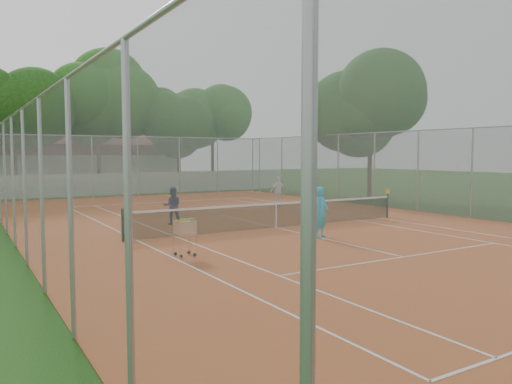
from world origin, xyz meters
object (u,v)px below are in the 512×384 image
player_far_right (278,192)px  player_far_left (172,206)px  ball_hopper (185,237)px  clubhouse (72,161)px  tennis_net (276,215)px  player_near (321,212)px

player_far_right → player_far_left: bearing=27.2°
player_far_right → ball_hopper: (-9.33, -9.42, -0.28)m
clubhouse → player_far_right: (6.21, -22.78, -1.36)m
tennis_net → clubhouse: bearing=93.9°
clubhouse → player_near: clubhouse is taller
tennis_net → player_far_left: size_ratio=7.89×
tennis_net → player_near: bearing=-88.7°
tennis_net → player_near: 2.71m
clubhouse → player_near: 31.78m
ball_hopper → player_far_right: bearing=63.4°
tennis_net → player_far_left: (-3.09, 2.89, 0.26)m
ball_hopper → player_near: bearing=23.9°
clubhouse → ball_hopper: 32.40m
clubhouse → ball_hopper: bearing=-95.5°
tennis_net → clubhouse: (-2.00, 29.00, 1.69)m
tennis_net → ball_hopper: size_ratio=10.85×
player_far_left → ball_hopper: player_far_left is taller
player_far_right → ball_hopper: bearing=48.0°
player_far_right → clubhouse: bearing=-72.0°
player_far_right → tennis_net: bearing=58.6°
clubhouse → player_far_left: 26.17m
player_near → player_far_left: 6.41m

